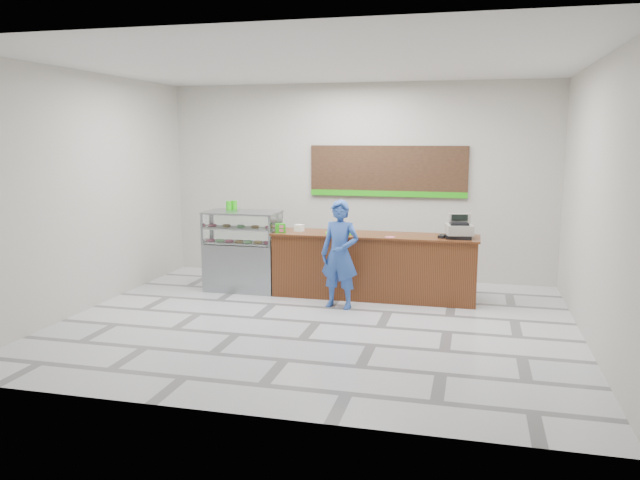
% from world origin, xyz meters
% --- Properties ---
extents(floor, '(7.00, 7.00, 0.00)m').
position_xyz_m(floor, '(0.00, 0.00, 0.00)').
color(floor, silver).
rests_on(floor, ground).
extents(back_wall, '(7.00, 0.00, 7.00)m').
position_xyz_m(back_wall, '(0.00, 3.00, 1.75)').
color(back_wall, beige).
rests_on(back_wall, floor).
extents(ceiling, '(7.00, 7.00, 0.00)m').
position_xyz_m(ceiling, '(0.00, 0.00, 3.50)').
color(ceiling, silver).
rests_on(ceiling, back_wall).
extents(sales_counter, '(3.26, 0.76, 1.03)m').
position_xyz_m(sales_counter, '(0.55, 1.55, 0.52)').
color(sales_counter, '#5E301A').
rests_on(sales_counter, floor).
extents(display_case, '(1.22, 0.72, 1.33)m').
position_xyz_m(display_case, '(-1.67, 1.55, 0.68)').
color(display_case, gray).
rests_on(display_case, floor).
extents(menu_board, '(2.80, 0.06, 0.90)m').
position_xyz_m(menu_board, '(0.55, 2.96, 1.93)').
color(menu_board, black).
rests_on(menu_board, back_wall).
extents(cash_register, '(0.45, 0.47, 0.36)m').
position_xyz_m(cash_register, '(1.86, 1.49, 1.17)').
color(cash_register, black).
rests_on(cash_register, sales_counter).
extents(card_terminal, '(0.12, 0.19, 0.04)m').
position_xyz_m(card_terminal, '(1.60, 1.44, 1.05)').
color(card_terminal, black).
rests_on(card_terminal, sales_counter).
extents(serving_tray, '(0.46, 0.38, 0.02)m').
position_xyz_m(serving_tray, '(-0.01, 1.43, 1.04)').
color(serving_tray, '#45CD00').
rests_on(serving_tray, sales_counter).
extents(napkin_box, '(0.15, 0.15, 0.11)m').
position_xyz_m(napkin_box, '(-0.69, 1.55, 1.08)').
color(napkin_box, white).
rests_on(napkin_box, sales_counter).
extents(straw_cup, '(0.07, 0.07, 0.11)m').
position_xyz_m(straw_cup, '(-0.95, 1.51, 1.08)').
color(straw_cup, silver).
rests_on(straw_cup, sales_counter).
extents(promo_box, '(0.19, 0.16, 0.15)m').
position_xyz_m(promo_box, '(-0.95, 1.35, 1.10)').
color(promo_box, '#24B011').
rests_on(promo_box, sales_counter).
extents(donut_decal, '(0.16, 0.16, 0.00)m').
position_xyz_m(donut_decal, '(0.83, 1.32, 1.03)').
color(donut_decal, '#D5577D').
rests_on(donut_decal, sales_counter).
extents(green_cup_left, '(0.10, 0.10, 0.15)m').
position_xyz_m(green_cup_left, '(-1.98, 1.72, 1.40)').
color(green_cup_left, '#24B011').
rests_on(green_cup_left, display_case).
extents(green_cup_right, '(0.10, 0.10, 0.15)m').
position_xyz_m(green_cup_right, '(-1.91, 1.79, 1.41)').
color(green_cup_right, '#24B011').
rests_on(green_cup_right, display_case).
extents(customer, '(0.66, 0.50, 1.63)m').
position_xyz_m(customer, '(0.14, 0.85, 0.82)').
color(customer, '#2B4FA4').
rests_on(customer, floor).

